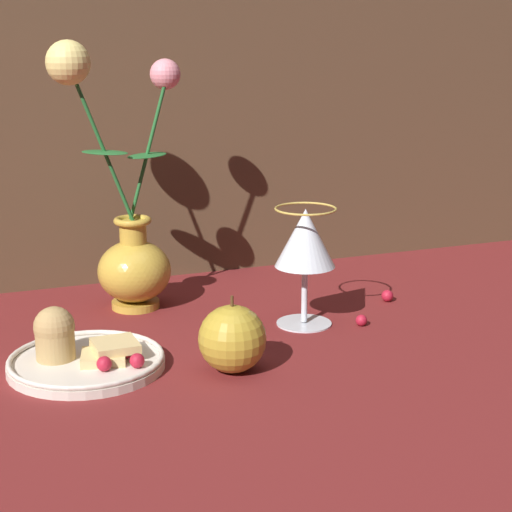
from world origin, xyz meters
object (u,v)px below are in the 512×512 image
at_px(vase, 127,228).
at_px(apple_beside_vase, 232,339).
at_px(plate_with_pastries, 81,354).
at_px(wine_glass, 305,243).

relative_size(vase, apple_beside_vase, 4.07).
bearing_deg(vase, apple_beside_vase, -78.14).
xyz_separation_m(vase, plate_with_pastries, (-0.10, -0.20, -0.10)).
bearing_deg(wine_glass, vase, 143.01).
height_order(vase, plate_with_pastries, vase).
height_order(wine_glass, apple_beside_vase, wine_glass).
distance_m(plate_with_pastries, wine_glass, 0.32).
distance_m(wine_glass, apple_beside_vase, 0.20).
height_order(plate_with_pastries, wine_glass, wine_glass).
bearing_deg(plate_with_pastries, apple_beside_vase, -24.25).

